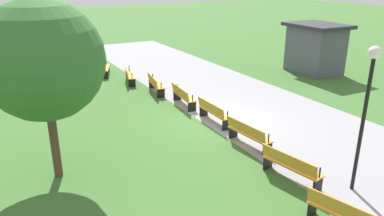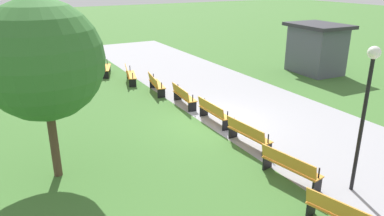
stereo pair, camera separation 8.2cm
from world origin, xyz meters
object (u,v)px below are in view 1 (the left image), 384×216
bench_3 (155,84)px  bench_8 (347,216)px  bench_0 (79,61)px  bench_4 (183,96)px  trash_bin (74,58)px  kiosk (315,48)px  lamp_post (368,93)px  bench_2 (129,74)px  bench_6 (248,134)px  person_seated (82,58)px  bench_1 (104,67)px  bench_7 (291,166)px  tree_0 (43,61)px  bench_5 (213,112)px

bench_3 → bench_8: bearing=7.5°
bench_0 → bench_4: bearing=39.8°
trash_bin → kiosk: bearing=52.3°
bench_0 → lamp_post: 18.07m
bench_2 → bench_8: same height
bench_8 → bench_0: bearing=170.0°
bench_6 → person_seated: (-14.26, -2.21, 0.16)m
bench_1 → bench_2: same height
bench_0 → bench_4: same height
bench_7 → bench_3: bearing=170.0°
person_seated → bench_3: bearing=39.9°
bench_3 → person_seated: size_ratio=1.58×
bench_0 → lamp_post: lamp_post is taller
bench_7 → kiosk: bearing=121.3°
tree_0 → person_seated: bearing=163.7°
bench_5 → bench_8: (7.14, -0.93, 0.00)m
bench_6 → bench_7: (2.39, -0.31, 0.00)m
bench_3 → bench_7: (9.58, 0.00, 0.00)m
bench_0 → bench_5: bearing=37.3°
bench_0 → bench_3: (6.87, 2.15, 0.00)m
bench_7 → bench_0: bearing=177.5°
tree_0 → bench_3: bearing=136.6°
bench_1 → bench_7: 14.28m
person_seated → tree_0: 13.97m
person_seated → trash_bin: 1.55m
bench_7 → person_seated: 16.76m
bench_0 → lamp_post: bearing=35.7°
person_seated → trash_bin: (-1.51, -0.24, -0.24)m
bench_0 → person_seated: size_ratio=1.56×
bench_0 → bench_3: bearing=42.3°
bench_3 → kiosk: 10.10m
bench_4 → person_seated: person_seated is taller
person_seated → bench_8: bearing=29.1°
bench_2 → person_seated: size_ratio=1.58×
bench_0 → bench_1: bearing=47.3°
bench_0 → tree_0: bearing=9.4°
bench_2 → person_seated: person_seated is taller
bench_5 → tree_0: (1.27, -6.16, 2.96)m
bench_4 → bench_1: bearing=-162.6°
bench_7 → bench_6: bearing=162.6°
bench_4 → kiosk: 9.88m
bench_1 → bench_3: (4.65, 1.23, 0.00)m
bench_4 → bench_6: bearing=5.0°
bench_6 → trash_bin: 15.96m
bench_1 → bench_6: bearing=27.4°
bench_7 → kiosk: kiosk is taller
bench_8 → kiosk: bearing=121.6°
bench_8 → bench_7: bearing=152.6°
bench_1 → bench_5: size_ratio=1.03×
person_seated → lamp_post: lamp_post is taller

